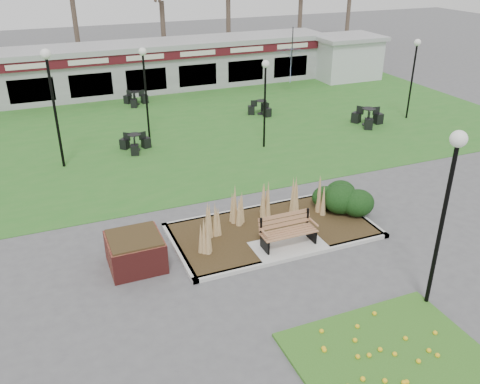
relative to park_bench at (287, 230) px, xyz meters
name	(u,v)px	position (x,y,z in m)	size (l,w,h in m)	color
ground	(290,251)	(0.00, -0.25, -0.59)	(100.00, 100.00, 0.00)	#515154
lawn	(178,129)	(0.00, 11.75, -0.58)	(34.00, 16.00, 0.02)	#286C22
flower_bed	(386,352)	(0.00, -4.85, -0.52)	(4.20, 3.00, 0.16)	#33631C
planting_bed	(306,213)	(1.27, 1.10, -0.22)	(6.75, 3.40, 1.27)	#322814
park_bench	(287,230)	(0.00, 0.00, 0.00)	(1.70, 0.66, 0.93)	#B0744F
brick_planter	(135,251)	(-4.40, 0.75, -0.11)	(1.50, 1.50, 0.95)	maroon
food_pavilion	(140,67)	(0.00, 19.71, 0.89)	(24.60, 3.40, 2.90)	gray
service_hut	(346,57)	(13.50, 17.75, 0.86)	(4.40, 3.40, 2.83)	silver
lamp_post_near_left	(450,183)	(2.06, -3.75, 2.79)	(0.38, 0.38, 4.64)	black
lamp_post_mid_left	(144,73)	(-1.59, 11.07, 2.45)	(0.35, 0.35, 4.18)	black
lamp_post_mid_right	(265,85)	(2.90, 7.90, 2.24)	(0.32, 0.32, 3.88)	black
lamp_post_far_right	(415,62)	(11.60, 8.87, 2.37)	(0.34, 0.34, 4.05)	black
lamp_post_far_left	(50,83)	(-5.65, 8.99, 2.88)	(0.39, 0.39, 4.76)	black
bistro_set_a	(135,145)	(-2.55, 9.67, -0.32)	(1.36, 1.35, 0.75)	black
bistro_set_b	(135,100)	(-1.05, 16.75, -0.32)	(1.35, 1.41, 0.76)	black
bistro_set_c	(368,119)	(9.01, 8.69, -0.28)	(1.42, 1.63, 0.86)	black
bistro_set_d	(261,110)	(4.82, 12.41, -0.32)	(1.37, 1.33, 0.74)	black
patio_umbrella	(291,65)	(8.00, 15.15, 1.24)	(2.56, 2.60, 2.88)	black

